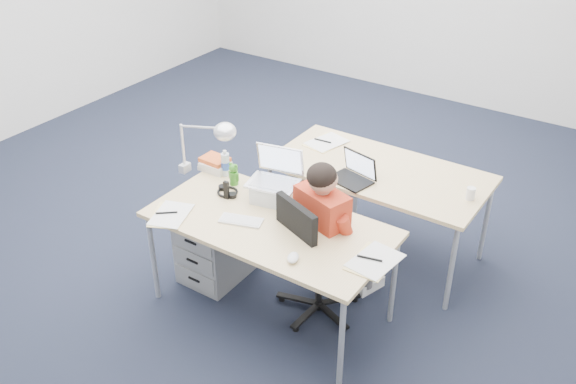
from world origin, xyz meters
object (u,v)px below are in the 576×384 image
(desk_far, at_px, (379,175))
(headphones, at_px, (227,191))
(office_chair, at_px, (316,280))
(can_koozie, at_px, (282,208))
(desk_lamp, at_px, (199,145))
(desk_near, at_px, (270,228))
(far_cup, at_px, (471,193))
(dark_laptop, at_px, (351,168))
(silver_laptop, at_px, (273,177))
(wireless_keyboard, at_px, (241,220))
(drawer_pedestal_near, at_px, (216,244))
(drawer_pedestal_far, at_px, (322,201))
(water_bottle, at_px, (225,163))
(cordless_phone, at_px, (226,190))
(computer_mouse, at_px, (293,258))
(book_stack, at_px, (215,164))
(sunglasses, at_px, (304,212))
(bear_figurine, at_px, (234,174))
(seated_person, at_px, (335,234))

(desk_far, xyz_separation_m, headphones, (-0.72, -0.89, 0.06))
(office_chair, distance_m, can_koozie, 0.57)
(can_koozie, distance_m, desk_lamp, 0.80)
(desk_near, height_order, far_cup, far_cup)
(desk_far, height_order, dark_laptop, dark_laptop)
(silver_laptop, relative_size, wireless_keyboard, 1.26)
(drawer_pedestal_near, height_order, silver_laptop, silver_laptop)
(desk_near, xyz_separation_m, drawer_pedestal_far, (-0.22, 1.04, -0.41))
(can_koozie, bearing_deg, desk_near, -96.66)
(desk_lamp, relative_size, far_cup, 5.88)
(water_bottle, height_order, dark_laptop, dark_laptop)
(silver_laptop, bearing_deg, desk_near, -71.61)
(wireless_keyboard, bearing_deg, can_koozie, 33.13)
(drawer_pedestal_far, xyz_separation_m, water_bottle, (-0.40, -0.71, 0.55))
(drawer_pedestal_near, xyz_separation_m, can_koozie, (0.57, 0.03, 0.50))
(drawer_pedestal_near, relative_size, headphones, 2.89)
(can_koozie, xyz_separation_m, water_bottle, (-0.64, 0.21, 0.05))
(desk_near, distance_m, cordless_phone, 0.43)
(computer_mouse, bearing_deg, desk_far, 71.89)
(office_chair, height_order, headphones, office_chair)
(book_stack, height_order, sunglasses, book_stack)
(desk_near, xyz_separation_m, book_stack, (-0.74, 0.35, 0.09))
(desk_far, relative_size, water_bottle, 8.08)
(desk_far, bearing_deg, dark_laptop, -108.86)
(headphones, height_order, cordless_phone, cordless_phone)
(water_bottle, height_order, far_cup, water_bottle)
(silver_laptop, bearing_deg, bear_figurine, 164.36)
(computer_mouse, distance_m, water_bottle, 1.14)
(desk_far, bearing_deg, desk_lamp, -141.16)
(silver_laptop, distance_m, computer_mouse, 0.71)
(desk_near, distance_m, bear_figurine, 0.57)
(drawer_pedestal_near, relative_size, book_stack, 2.59)
(drawer_pedestal_near, distance_m, desk_lamp, 0.75)
(seated_person, xyz_separation_m, computer_mouse, (0.04, -0.57, 0.18))
(computer_mouse, xyz_separation_m, far_cup, (0.63, 1.25, 0.02))
(desk_lamp, bearing_deg, silver_laptop, 13.88)
(drawer_pedestal_far, bearing_deg, bear_figurine, -108.83)
(drawer_pedestal_near, relative_size, far_cup, 6.30)
(book_stack, xyz_separation_m, far_cup, (1.71, 0.64, -0.00))
(can_koozie, distance_m, book_stack, 0.78)
(drawer_pedestal_far, bearing_deg, office_chair, -61.04)
(office_chair, distance_m, dark_laptop, 0.83)
(book_stack, height_order, dark_laptop, dark_laptop)
(water_bottle, xyz_separation_m, desk_lamp, (-0.13, -0.13, 0.16))
(sunglasses, bearing_deg, drawer_pedestal_far, 109.72)
(bear_figurine, bearing_deg, wireless_keyboard, -32.58)
(computer_mouse, bearing_deg, drawer_pedestal_far, 92.20)
(desk_near, relative_size, bear_figurine, 9.48)
(bear_figurine, height_order, desk_lamp, desk_lamp)
(cordless_phone, relative_size, sunglasses, 1.13)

